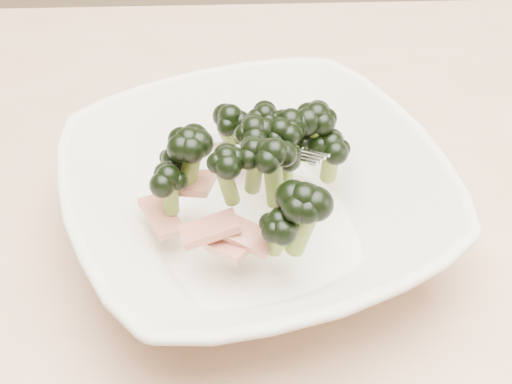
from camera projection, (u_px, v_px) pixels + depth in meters
The scene contains 2 objects.
dining_table at pixel (331, 287), 0.71m from camera, with size 1.20×0.80×0.75m.
broccoli_dish at pixel (257, 197), 0.60m from camera, with size 0.40×0.40×0.13m.
Camera 1 is at (-0.09, -0.45, 1.20)m, focal length 50.00 mm.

